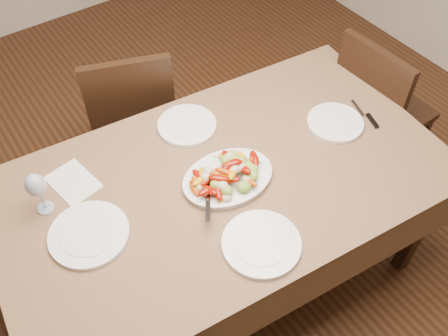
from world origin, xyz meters
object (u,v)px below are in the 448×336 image
at_px(chair_far, 132,113).
at_px(plate_near, 261,244).
at_px(dining_table, 224,230).
at_px(plate_far, 187,125).
at_px(plate_left, 89,234).
at_px(wine_glass, 39,192).
at_px(chair_right, 383,110).
at_px(serving_platter, 228,179).
at_px(plate_right, 335,123).

height_order(chair_far, plate_near, chair_far).
bearing_deg(dining_table, plate_far, 84.15).
bearing_deg(plate_left, wine_glass, 111.63).
bearing_deg(plate_near, wine_glass, 133.67).
xyz_separation_m(dining_table, wine_glass, (-0.65, 0.27, 0.48)).
distance_m(chair_far, plate_near, 1.22).
height_order(dining_table, plate_near, plate_near).
bearing_deg(chair_right, serving_platter, 93.24).
distance_m(dining_table, plate_near, 0.52).
bearing_deg(plate_far, wine_glass, -174.46).
distance_m(chair_right, serving_platter, 1.15).
xyz_separation_m(chair_far, serving_platter, (0.01, -0.87, 0.30)).
xyz_separation_m(chair_right, plate_right, (-0.53, -0.12, 0.29)).
relative_size(dining_table, wine_glass, 8.98).
bearing_deg(wine_glass, chair_right, -5.90).
bearing_deg(plate_right, serving_platter, 179.19).
height_order(dining_table, chair_right, chair_right).
bearing_deg(plate_right, chair_right, 12.27).
xyz_separation_m(serving_platter, wine_glass, (-0.65, 0.29, 0.09)).
bearing_deg(serving_platter, chair_right, 5.52).
bearing_deg(plate_near, plate_left, 141.38).
bearing_deg(plate_far, dining_table, -95.85).
distance_m(chair_far, serving_platter, 0.92).
bearing_deg(plate_right, plate_near, -154.75).
bearing_deg(wine_glass, dining_table, -22.47).
xyz_separation_m(chair_right, serving_platter, (-1.11, -0.11, 0.30)).
bearing_deg(chair_far, dining_table, 110.69).
xyz_separation_m(serving_platter, plate_left, (-0.57, 0.08, -0.00)).
bearing_deg(chair_right, plate_right, 99.99).
height_order(dining_table, plate_right, plate_right).
height_order(dining_table, serving_platter, serving_platter).
height_order(chair_right, plate_right, chair_right).
distance_m(plate_right, plate_near, 0.72).
height_order(serving_platter, plate_near, serving_platter).
distance_m(plate_right, plate_far, 0.66).
relative_size(chair_far, chair_right, 1.00).
bearing_deg(chair_right, chair_far, 53.54).
xyz_separation_m(dining_table, serving_platter, (0.00, -0.02, 0.39)).
relative_size(serving_platter, plate_near, 1.26).
distance_m(dining_table, plate_left, 0.69).
bearing_deg(plate_far, chair_right, -12.95).
relative_size(chair_right, wine_glass, 4.64).
distance_m(serving_platter, wine_glass, 0.72).
bearing_deg(plate_far, plate_near, -98.88).
bearing_deg(dining_table, serving_platter, -80.01).
distance_m(chair_right, plate_left, 1.70).
xyz_separation_m(chair_right, wine_glass, (-1.76, 0.18, 0.39)).
distance_m(chair_far, plate_right, 1.10).
distance_m(plate_left, plate_near, 0.63).
xyz_separation_m(plate_far, wine_glass, (-0.68, -0.07, 0.09)).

